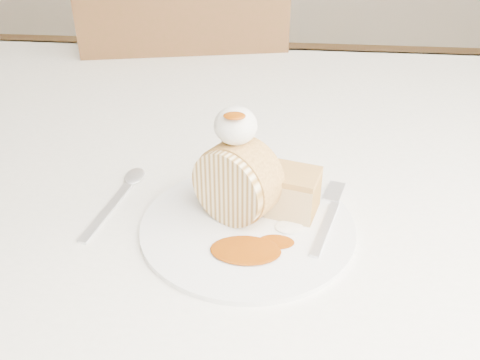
{
  "coord_description": "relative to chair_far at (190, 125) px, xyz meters",
  "views": [
    {
      "loc": [
        0.02,
        -0.49,
        1.13
      ],
      "look_at": [
        -0.02,
        0.02,
        0.81
      ],
      "focal_mm": 40.0,
      "sensor_mm": 36.0,
      "label": 1
    }
  ],
  "objects": [
    {
      "name": "table",
      "position": [
        0.22,
        -0.51,
        0.13
      ],
      "size": [
        1.4,
        0.9,
        0.75
      ],
      "color": "silver",
      "rests_on": "ground"
    },
    {
      "name": "caramel_drizzle",
      "position": [
        0.19,
        -0.69,
        0.37
      ],
      "size": [
        0.02,
        0.02,
        0.01
      ],
      "primitive_type": "ellipsoid",
      "color": "#823705",
      "rests_on": "whipped_cream"
    },
    {
      "name": "cake_chunk",
      "position": [
        0.25,
        -0.67,
        0.25
      ],
      "size": [
        0.07,
        0.06,
        0.05
      ],
      "primitive_type": "cube",
      "rotation": [
        0.0,
        0.0,
        -0.26
      ],
      "color": "tan",
      "rests_on": "plate"
    },
    {
      "name": "caramel_pool",
      "position": [
        0.2,
        -0.75,
        0.23
      ],
      "size": [
        0.09,
        0.07,
        0.0
      ],
      "primitive_type": null,
      "rotation": [
        0.0,
        0.0,
        -0.26
      ],
      "color": "#823705",
      "rests_on": "plate"
    },
    {
      "name": "spoon",
      "position": [
        0.03,
        -0.69,
        0.23
      ],
      "size": [
        0.05,
        0.15,
        0.0
      ],
      "primitive_type": "cube",
      "rotation": [
        0.0,
        0.0,
        -0.17
      ],
      "color": "silver",
      "rests_on": "table"
    },
    {
      "name": "roulade_slice",
      "position": [
        0.19,
        -0.68,
        0.28
      ],
      "size": [
        0.11,
        0.09,
        0.09
      ],
      "primitive_type": "cylinder",
      "rotation": [
        1.57,
        0.0,
        -0.53
      ],
      "color": "#FFE9B1",
      "rests_on": "plate"
    },
    {
      "name": "fork",
      "position": [
        0.29,
        -0.7,
        0.23
      ],
      "size": [
        0.06,
        0.15,
        0.0
      ],
      "primitive_type": "cube",
      "rotation": [
        0.0,
        0.0,
        -0.27
      ],
      "color": "silver",
      "rests_on": "plate"
    },
    {
      "name": "chair_far",
      "position": [
        0.0,
        0.0,
        0.0
      ],
      "size": [
        0.52,
        0.52,
        0.92
      ],
      "rotation": [
        0.0,
        0.0,
        3.35
      ],
      "color": "brown",
      "rests_on": "ground"
    },
    {
      "name": "plate",
      "position": [
        0.2,
        -0.7,
        0.23
      ],
      "size": [
        0.31,
        0.31,
        0.01
      ],
      "primitive_type": "cylinder",
      "rotation": [
        0.0,
        0.0,
        -0.26
      ],
      "color": "white",
      "rests_on": "table"
    },
    {
      "name": "whipped_cream",
      "position": [
        0.19,
        -0.67,
        0.34
      ],
      "size": [
        0.05,
        0.05,
        0.04
      ],
      "primitive_type": "ellipsoid",
      "color": "white",
      "rests_on": "roulade_slice"
    }
  ]
}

